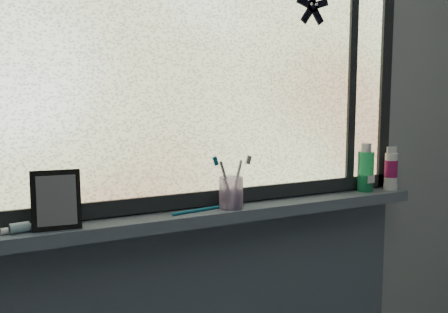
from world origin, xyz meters
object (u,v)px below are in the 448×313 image
at_px(mouthwash_bottle, 366,167).
at_px(cream_tube, 391,167).
at_px(vanity_mirror, 56,200).
at_px(toothbrush_cup, 231,193).

distance_m(mouthwash_bottle, cream_tube, 0.12).
height_order(vanity_mirror, mouthwash_bottle, mouthwash_bottle).
relative_size(vanity_mirror, mouthwash_bottle, 1.07).
relative_size(vanity_mirror, toothbrush_cup, 1.59).
height_order(toothbrush_cup, cream_tube, cream_tube).
bearing_deg(vanity_mirror, toothbrush_cup, 7.44).
distance_m(vanity_mirror, toothbrush_cup, 0.56).
bearing_deg(cream_tube, vanity_mirror, -179.94).
height_order(toothbrush_cup, mouthwash_bottle, mouthwash_bottle).
height_order(vanity_mirror, toothbrush_cup, vanity_mirror).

